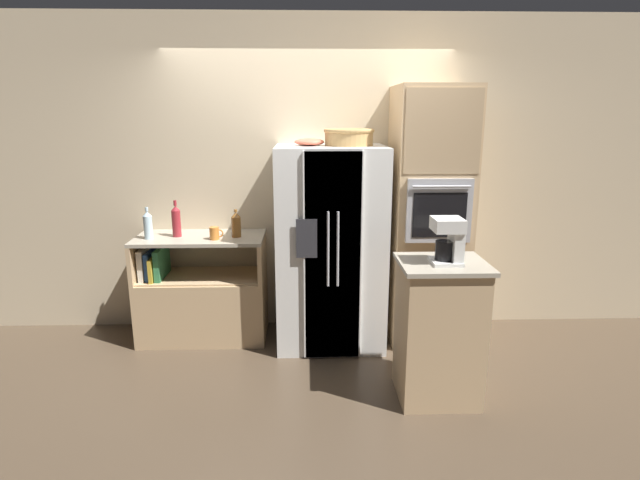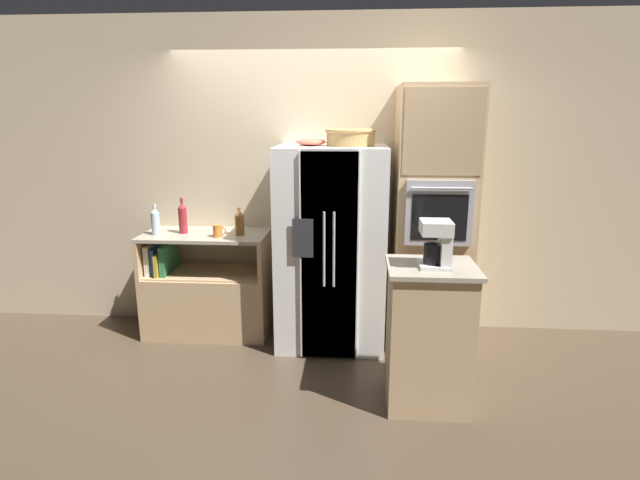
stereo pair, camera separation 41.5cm
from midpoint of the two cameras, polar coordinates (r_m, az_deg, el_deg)
The scene contains 13 objects.
ground_plane at distance 4.54m, azimuth 1.56°, elevation -11.37°, with size 20.00×20.00×0.00m, color #4C3D2D.
wall_back at distance 4.56m, azimuth 1.93°, elevation 7.14°, with size 12.00×0.06×2.80m.
counter_left at distance 4.65m, azimuth -10.30°, elevation -6.32°, with size 1.10×0.56×0.93m.
refrigerator at distance 4.26m, azimuth 4.10°, elevation -0.88°, with size 0.91×0.78×1.71m.
wall_oven at distance 4.34m, azimuth 15.40°, elevation 2.24°, with size 0.63×0.70×2.19m.
island_counter at distance 3.56m, azimuth 15.63°, elevation -10.54°, with size 0.58×0.51×1.00m.
wicker_basket at distance 4.15m, azimuth 6.44°, elevation 11.66°, with size 0.41×0.41×0.14m.
fruit_bowl at distance 4.15m, azimuth 1.87°, elevation 11.14°, with size 0.25×0.25×0.06m.
bottle_tall at distance 4.51m, azimuth -15.84°, elevation 2.06°, with size 0.07×0.07×0.27m.
bottle_short at distance 4.50m, azimuth -12.90°, elevation 2.45°, with size 0.07×0.07×0.31m.
bottle_wide at distance 4.35m, azimuth -6.51°, elevation 1.97°, with size 0.08×0.08×0.24m.
mug at distance 4.32m, azimuth -8.92°, elevation 1.01°, with size 0.12×0.08×0.11m.
coffee_maker at distance 3.32m, azimuth 16.93°, elevation -0.29°, with size 0.19×0.20×0.31m.
Camera 2 is at (0.38, -4.09, 1.95)m, focal length 28.00 mm.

